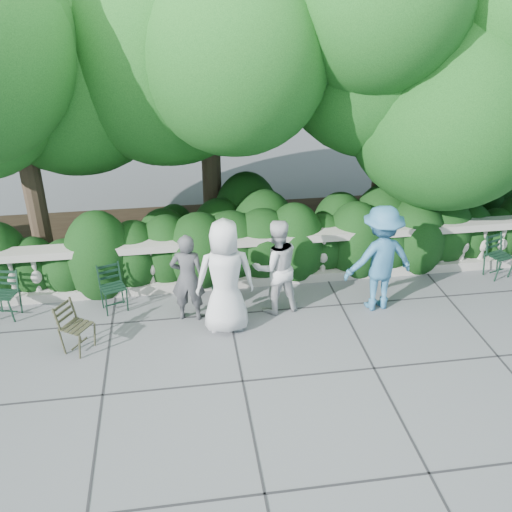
{
  "coord_description": "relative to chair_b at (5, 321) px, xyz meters",
  "views": [
    {
      "loc": [
        -1.27,
        -7.49,
        5.47
      ],
      "look_at": [
        0.0,
        1.0,
        1.0
      ],
      "focal_mm": 40.0,
      "sensor_mm": 36.0,
      "label": 1
    }
  ],
  "objects": [
    {
      "name": "person_older_blue",
      "position": [
        6.4,
        -0.46,
        0.95
      ],
      "size": [
        1.31,
        0.86,
        1.9
      ],
      "primitive_type": "imported",
      "rotation": [
        0.0,
        0.0,
        3.27
      ],
      "color": "teal",
      "rests_on": "ground"
    },
    {
      "name": "person_woman_grey",
      "position": [
        3.13,
        -0.34,
        0.79
      ],
      "size": [
        0.63,
        0.47,
        1.57
      ],
      "primitive_type": "imported",
      "rotation": [
        0.0,
        0.0,
        2.97
      ],
      "color": "#424348",
      "rests_on": "ground"
    },
    {
      "name": "ground",
      "position": [
        4.31,
        -1.14,
        0.0
      ],
      "size": [
        90.0,
        90.0,
        0.0
      ],
      "primitive_type": "plane",
      "color": "#52555A",
      "rests_on": "ground"
    },
    {
      "name": "balustrade",
      "position": [
        4.31,
        0.66,
        0.49
      ],
      "size": [
        12.0,
        0.44,
        1.0
      ],
      "color": "#9E998E",
      "rests_on": "ground"
    },
    {
      "name": "chair_c",
      "position": [
        1.89,
        -0.03,
        0.0
      ],
      "size": [
        0.57,
        0.6,
        0.84
      ],
      "primitive_type": null,
      "rotation": [
        0.0,
        0.0,
        0.33
      ],
      "color": "black",
      "rests_on": "ground"
    },
    {
      "name": "tree_canopy",
      "position": [
        5.0,
        2.05,
        3.96
      ],
      "size": [
        15.04,
        6.52,
        6.78
      ],
      "color": "#3F3023",
      "rests_on": "ground"
    },
    {
      "name": "chair_f",
      "position": [
        9.13,
        0.09,
        0.0
      ],
      "size": [
        0.57,
        0.59,
        0.84
      ],
      "primitive_type": null,
      "rotation": [
        0.0,
        0.0,
        0.31
      ],
      "color": "black",
      "rests_on": "ground"
    },
    {
      "name": "chair_b",
      "position": [
        0.0,
        0.0,
        0.0
      ],
      "size": [
        0.54,
        0.57,
        0.84
      ],
      "primitive_type": null,
      "rotation": [
        0.0,
        0.0,
        -0.23
      ],
      "color": "black",
      "rests_on": "ground"
    },
    {
      "name": "chair_d",
      "position": [
        3.81,
        0.18,
        0.0
      ],
      "size": [
        0.52,
        0.55,
        0.84
      ],
      "primitive_type": null,
      "rotation": [
        0.0,
        0.0,
        0.18
      ],
      "color": "black",
      "rests_on": "ground"
    },
    {
      "name": "person_casual_man",
      "position": [
        4.63,
        -0.3,
        0.85
      ],
      "size": [
        0.93,
        0.78,
        1.7
      ],
      "primitive_type": "imported",
      "rotation": [
        0.0,
        0.0,
        3.32
      ],
      "color": "silver",
      "rests_on": "ground"
    },
    {
      "name": "person_businessman",
      "position": [
        3.72,
        -0.74,
        0.97
      ],
      "size": [
        0.95,
        0.62,
        1.95
      ],
      "primitive_type": "imported",
      "rotation": [
        0.0,
        0.0,
        3.15
      ],
      "color": "silver",
      "rests_on": "ground"
    },
    {
      "name": "shrub_hedge",
      "position": [
        4.31,
        1.86,
        0.0
      ],
      "size": [
        15.0,
        2.6,
        1.7
      ],
      "primitive_type": null,
      "color": "black",
      "rests_on": "ground"
    },
    {
      "name": "chair_weathered",
      "position": [
        1.49,
        -1.08,
        0.0
      ],
      "size": [
        0.64,
        0.63,
        0.84
      ],
      "primitive_type": null,
      "rotation": [
        0.0,
        0.0,
        1.0
      ],
      "color": "black",
      "rests_on": "ground"
    }
  ]
}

